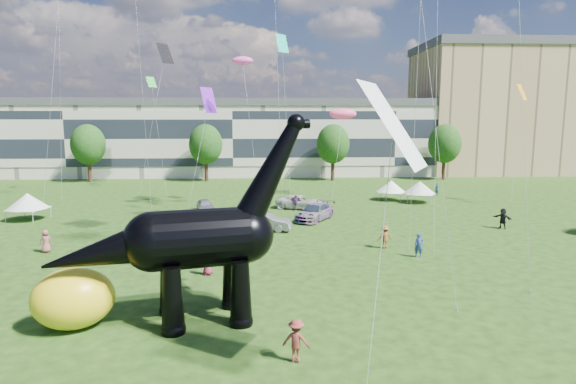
{
  "coord_description": "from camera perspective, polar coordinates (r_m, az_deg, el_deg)",
  "views": [
    {
      "loc": [
        -3.09,
        -22.77,
        9.67
      ],
      "look_at": [
        -1.49,
        8.0,
        5.0
      ],
      "focal_mm": 30.0,
      "sensor_mm": 36.0,
      "label": 1
    }
  ],
  "objects": [
    {
      "name": "gazebo_far",
      "position": [
        59.12,
        12.11,
        0.66
      ],
      "size": [
        4.39,
        4.39,
        2.4
      ],
      "rotation": [
        0.0,
        0.0,
        -0.34
      ],
      "color": "white",
      "rests_on": "ground"
    },
    {
      "name": "tree_far_right",
      "position": [
        81.24,
        18.09,
        5.82
      ],
      "size": [
        5.2,
        5.2,
        9.44
      ],
      "color": "#382314",
      "rests_on": "ground"
    },
    {
      "name": "gazebo_left",
      "position": [
        52.7,
        -28.48,
        -0.96
      ],
      "size": [
        4.37,
        4.37,
        2.64
      ],
      "rotation": [
        0.0,
        0.0,
        -0.17
      ],
      "color": "silver",
      "rests_on": "ground"
    },
    {
      "name": "car_silver",
      "position": [
        51.37,
        -9.8,
        -1.59
      ],
      "size": [
        2.48,
        4.22,
        1.35
      ],
      "primitive_type": "imported",
      "rotation": [
        0.0,
        0.0,
        0.24
      ],
      "color": "#AFB0B4",
      "rests_on": "ground"
    },
    {
      "name": "kites",
      "position": [
        55.96,
        -22.57,
        19.32
      ],
      "size": [
        64.9,
        58.09,
        31.09
      ],
      "color": "#E54A0F",
      "rests_on": "ground"
    },
    {
      "name": "terrace_row",
      "position": [
        84.99,
        -6.33,
        6.1
      ],
      "size": [
        78.0,
        11.0,
        12.0
      ],
      "primitive_type": "cube",
      "color": "beige",
      "rests_on": "ground"
    },
    {
      "name": "tree_mid_left",
      "position": [
        76.37,
        -9.74,
        5.96
      ],
      "size": [
        5.2,
        5.2,
        9.44
      ],
      "color": "#382314",
      "rests_on": "ground"
    },
    {
      "name": "tree_mid_right",
      "position": [
        76.65,
        5.36,
        6.06
      ],
      "size": [
        5.2,
        5.2,
        9.44
      ],
      "color": "#382314",
      "rests_on": "ground"
    },
    {
      "name": "dinosaur_sculpture",
      "position": [
        23.33,
        -11.41,
        -5.89
      ],
      "size": [
        12.63,
        4.92,
        10.32
      ],
      "rotation": [
        0.0,
        0.0,
        0.24
      ],
      "color": "black",
      "rests_on": "ground"
    },
    {
      "name": "gazebo_near",
      "position": [
        58.12,
        15.33,
        0.51
      ],
      "size": [
        4.56,
        4.56,
        2.53
      ],
      "rotation": [
        0.0,
        0.0,
        -0.31
      ],
      "color": "silver",
      "rests_on": "ground"
    },
    {
      "name": "ground",
      "position": [
        24.93,
        4.51,
        -14.23
      ],
      "size": [
        220.0,
        220.0,
        0.0
      ],
      "primitive_type": "plane",
      "color": "#16330C",
      "rests_on": "ground"
    },
    {
      "name": "inflatable_yellow",
      "position": [
        24.94,
        -24.1,
        -11.45
      ],
      "size": [
        4.36,
        3.77,
        2.86
      ],
      "primitive_type": "ellipsoid",
      "rotation": [
        0.0,
        0.0,
        0.28
      ],
      "color": "yellow",
      "rests_on": "ground"
    },
    {
      "name": "car_white",
      "position": [
        52.34,
        1.46,
        -1.22
      ],
      "size": [
        5.78,
        4.33,
        1.46
      ],
      "primitive_type": "imported",
      "rotation": [
        0.0,
        0.0,
        1.16
      ],
      "color": "silver",
      "rests_on": "ground"
    },
    {
      "name": "car_dark",
      "position": [
        46.55,
        3.2,
        -2.39
      ],
      "size": [
        4.76,
        5.83,
        1.59
      ],
      "primitive_type": "imported",
      "rotation": [
        0.0,
        0.0,
        -0.55
      ],
      "color": "#595960",
      "rests_on": "ground"
    },
    {
      "name": "apartment_block",
      "position": [
        97.79,
        23.44,
        8.7
      ],
      "size": [
        28.0,
        18.0,
        22.0
      ],
      "primitive_type": "cube",
      "color": "tan",
      "rests_on": "ground"
    },
    {
      "name": "car_grey",
      "position": [
        42.17,
        -2.77,
        -3.57
      ],
      "size": [
        4.9,
        2.52,
        1.54
      ],
      "primitive_type": "imported",
      "rotation": [
        0.0,
        0.0,
        1.37
      ],
      "color": "slate",
      "rests_on": "ground"
    },
    {
      "name": "visitors",
      "position": [
        37.2,
        1.27,
        -5.08
      ],
      "size": [
        49.34,
        42.53,
        1.83
      ],
      "color": "#325A7E",
      "rests_on": "ground"
    },
    {
      "name": "tree_far_left",
      "position": [
        80.48,
        -22.63,
        5.56
      ],
      "size": [
        5.2,
        5.2,
        9.44
      ],
      "color": "#382314",
      "rests_on": "ground"
    }
  ]
}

